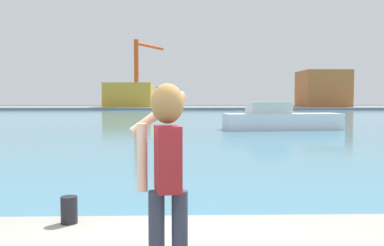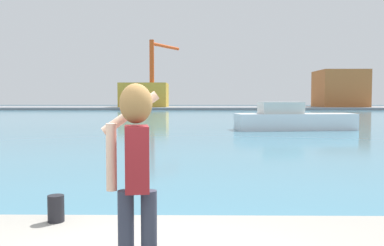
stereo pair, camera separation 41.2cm
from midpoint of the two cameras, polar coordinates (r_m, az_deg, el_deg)
ground_plane at (r=53.77m, az=0.43°, el=0.83°), size 220.00×220.00×0.00m
harbor_water at (r=55.77m, az=0.44°, el=0.93°), size 140.00×100.00×0.02m
far_shore_dock at (r=95.75m, az=0.58°, el=2.06°), size 140.00×20.00×0.54m
person_photographer at (r=3.62m, az=-4.43°, el=-5.35°), size 0.53×0.55×1.74m
harbor_bollard at (r=5.82m, az=-16.03°, el=-11.11°), size 0.21×0.21×0.35m
boat_moored at (r=31.90m, az=13.86°, el=0.47°), size 8.93×3.43×2.06m
warehouse_left at (r=95.13m, az=-6.37°, el=3.79°), size 10.43×8.73×5.31m
warehouse_right at (r=101.22m, az=19.54°, el=4.41°), size 10.04×10.85×8.22m
port_crane at (r=93.08m, az=-4.82°, el=7.73°), size 6.01×10.52×14.51m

